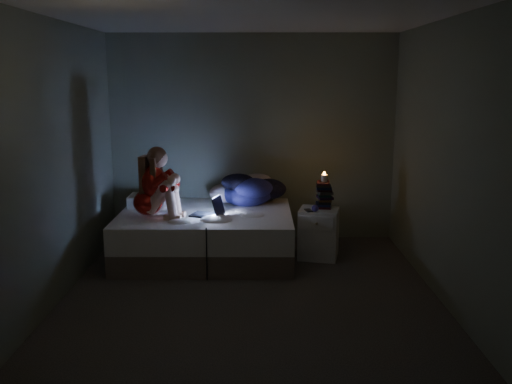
{
  "coord_description": "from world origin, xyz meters",
  "views": [
    {
      "loc": [
        0.07,
        -5.04,
        2.08
      ],
      "look_at": [
        0.05,
        1.0,
        0.8
      ],
      "focal_mm": 38.52,
      "sensor_mm": 36.0,
      "label": 1
    }
  ],
  "objects_px": {
    "woman": "(147,182)",
    "nightstand": "(319,233)",
    "laptop": "(206,205)",
    "bed": "(206,235)",
    "candle": "(324,178)",
    "phone": "(311,211)"
  },
  "relations": [
    {
      "from": "bed",
      "to": "candle",
      "type": "distance_m",
      "value": 1.52
    },
    {
      "from": "laptop",
      "to": "nightstand",
      "type": "xyz_separation_m",
      "value": [
        1.28,
        0.17,
        -0.37
      ]
    },
    {
      "from": "woman",
      "to": "laptop",
      "type": "bearing_deg",
      "value": 12.55
    },
    {
      "from": "nightstand",
      "to": "phone",
      "type": "bearing_deg",
      "value": -118.99
    },
    {
      "from": "bed",
      "to": "woman",
      "type": "bearing_deg",
      "value": -159.79
    },
    {
      "from": "laptop",
      "to": "candle",
      "type": "height_order",
      "value": "candle"
    },
    {
      "from": "bed",
      "to": "laptop",
      "type": "xyz_separation_m",
      "value": [
        0.03,
        -0.18,
        0.39
      ]
    },
    {
      "from": "bed",
      "to": "laptop",
      "type": "relative_size",
      "value": 5.7
    },
    {
      "from": "woman",
      "to": "nightstand",
      "type": "height_order",
      "value": "woman"
    },
    {
      "from": "candle",
      "to": "phone",
      "type": "distance_m",
      "value": 0.43
    },
    {
      "from": "bed",
      "to": "woman",
      "type": "xyz_separation_m",
      "value": [
        -0.62,
        -0.23,
        0.67
      ]
    },
    {
      "from": "woman",
      "to": "laptop",
      "type": "height_order",
      "value": "woman"
    },
    {
      "from": "woman",
      "to": "candle",
      "type": "relative_size",
      "value": 9.95
    },
    {
      "from": "bed",
      "to": "woman",
      "type": "relative_size",
      "value": 2.47
    },
    {
      "from": "woman",
      "to": "laptop",
      "type": "xyz_separation_m",
      "value": [
        0.64,
        0.05,
        -0.28
      ]
    },
    {
      "from": "candle",
      "to": "nightstand",
      "type": "bearing_deg",
      "value": -124.62
    },
    {
      "from": "woman",
      "to": "nightstand",
      "type": "xyz_separation_m",
      "value": [
        1.92,
        0.21,
        -0.65
      ]
    },
    {
      "from": "nightstand",
      "to": "candle",
      "type": "height_order",
      "value": "candle"
    },
    {
      "from": "bed",
      "to": "woman",
      "type": "distance_m",
      "value": 0.94
    },
    {
      "from": "bed",
      "to": "candle",
      "type": "relative_size",
      "value": 24.59
    },
    {
      "from": "bed",
      "to": "candle",
      "type": "height_order",
      "value": "candle"
    },
    {
      "from": "woman",
      "to": "phone",
      "type": "relative_size",
      "value": 5.69
    }
  ]
}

